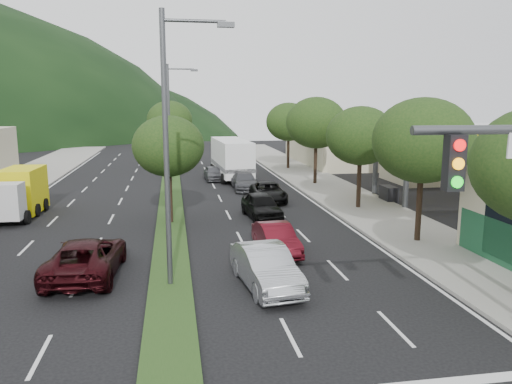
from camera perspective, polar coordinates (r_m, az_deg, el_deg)
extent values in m
cube|color=gray|center=(37.82, 9.58, -0.25)|extent=(5.00, 90.00, 0.15)
cube|color=#203E16|center=(38.73, -9.70, -0.03)|extent=(1.60, 56.00, 0.12)
cube|color=black|center=(10.00, 21.70, 3.11)|extent=(0.35, 0.25, 1.05)
cube|color=silver|center=(37.26, 20.90, 6.71)|extent=(12.00, 8.00, 0.50)
cube|color=yellow|center=(37.28, 20.87, 6.17)|extent=(12.20, 8.20, 0.50)
cylinder|color=#47494C|center=(33.42, 16.83, 1.96)|extent=(0.36, 0.36, 4.60)
cylinder|color=#47494C|center=(37.93, 13.51, 3.04)|extent=(0.36, 0.36, 4.60)
cylinder|color=#47494C|center=(41.70, 23.70, 3.09)|extent=(0.36, 0.36, 4.60)
cube|color=black|center=(35.92, 14.94, -0.23)|extent=(0.80, 1.60, 1.10)
cube|color=black|center=(39.88, 25.47, 0.13)|extent=(0.80, 1.60, 1.10)
cube|color=beige|center=(57.62, 10.11, 5.80)|extent=(10.00, 16.00, 5.20)
cylinder|color=black|center=(25.52, 18.15, -1.09)|extent=(0.28, 0.28, 3.81)
ellipsoid|color=black|center=(25.13, 18.53, 5.62)|extent=(4.80, 4.80, 4.08)
cylinder|color=black|center=(32.72, 11.69, 1.39)|extent=(0.28, 0.28, 3.58)
ellipsoid|color=black|center=(32.42, 11.87, 6.31)|extent=(4.40, 4.40, 3.74)
cylinder|color=black|center=(42.09, 6.81, 3.67)|extent=(0.28, 0.28, 3.92)
ellipsoid|color=black|center=(41.86, 6.90, 7.86)|extent=(5.00, 5.00, 4.25)
cylinder|color=black|center=(51.73, 3.70, 4.79)|extent=(0.28, 0.28, 3.70)
ellipsoid|color=black|center=(51.54, 3.74, 8.01)|extent=(4.60, 4.60, 3.91)
cylinder|color=black|center=(28.58, -9.82, -0.09)|extent=(0.28, 0.28, 3.36)
ellipsoid|color=black|center=(28.24, -9.98, 5.19)|extent=(4.00, 4.00, 3.40)
cylinder|color=black|center=(54.35, -9.75, 4.95)|extent=(0.28, 0.28, 3.81)
ellipsoid|color=black|center=(54.17, -9.84, 8.10)|extent=(4.80, 4.80, 4.08)
cylinder|color=#47494C|center=(18.23, -10.22, 4.31)|extent=(0.20, 0.20, 10.00)
cylinder|color=#47494C|center=(18.38, -7.07, 18.83)|extent=(2.20, 0.12, 0.12)
cube|color=#47494C|center=(18.45, -3.46, 18.54)|extent=(0.60, 0.25, 0.18)
cylinder|color=#47494C|center=(43.18, -9.89, 7.60)|extent=(0.20, 0.20, 10.00)
cylinder|color=#47494C|center=(43.24, -8.58, 13.74)|extent=(2.20, 0.12, 0.12)
cube|color=#47494C|center=(43.27, -7.08, 13.64)|extent=(0.60, 0.25, 0.18)
imported|color=#B1B4B9|center=(18.76, 1.11, -8.58)|extent=(2.23, 4.89, 1.56)
imported|color=black|center=(21.04, -18.83, -7.07)|extent=(2.83, 5.67, 1.54)
imported|color=black|center=(29.80, 0.65, -1.57)|extent=(2.20, 4.58, 1.51)
imported|color=#434448|center=(39.59, -1.30, 1.24)|extent=(1.98, 4.69, 1.35)
imported|color=#520D17|center=(22.96, 2.32, -5.35)|extent=(1.70, 4.16, 1.34)
imported|color=black|center=(34.89, 1.41, 0.00)|extent=(2.35, 4.81, 1.32)
imported|color=#56565C|center=(44.61, -4.91, 2.16)|extent=(1.64, 3.79, 1.28)
cube|color=silver|center=(31.02, -26.83, -0.97)|extent=(1.97, 1.47, 2.03)
cube|color=yellow|center=(34.04, -25.07, 0.21)|extent=(2.15, 3.77, 2.73)
cube|color=black|center=(33.58, -25.28, -1.84)|extent=(1.94, 5.17, 0.26)
cylinder|color=black|center=(31.23, -24.70, -2.64)|extent=(0.29, 0.80, 0.79)
cylinder|color=black|center=(33.03, -23.74, -1.91)|extent=(0.29, 0.80, 0.79)
cylinder|color=black|center=(33.66, -27.06, -1.96)|extent=(0.29, 0.80, 0.79)
cylinder|color=black|center=(34.67, -22.96, -1.32)|extent=(0.29, 0.80, 0.79)
cylinder|color=black|center=(35.27, -26.13, -1.37)|extent=(0.29, 0.80, 0.79)
cube|color=white|center=(45.67, -2.83, 4.07)|extent=(3.00, 9.27, 3.05)
cube|color=slate|center=(45.76, -2.83, 3.12)|extent=(3.06, 9.28, 0.36)
cylinder|color=black|center=(49.26, -4.99, 2.70)|extent=(0.40, 0.93, 0.92)
cylinder|color=black|center=(49.65, -2.08, 2.79)|extent=(0.40, 0.93, 0.92)
cylinder|color=black|center=(48.18, -4.82, 2.54)|extent=(0.40, 0.93, 0.92)
cylinder|color=black|center=(48.58, -1.84, 2.63)|extent=(0.40, 0.93, 0.92)
cylinder|color=black|center=(42.44, -3.77, 1.52)|extent=(0.40, 0.93, 0.92)
cylinder|color=black|center=(42.89, -0.40, 1.63)|extent=(0.40, 0.93, 0.92)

